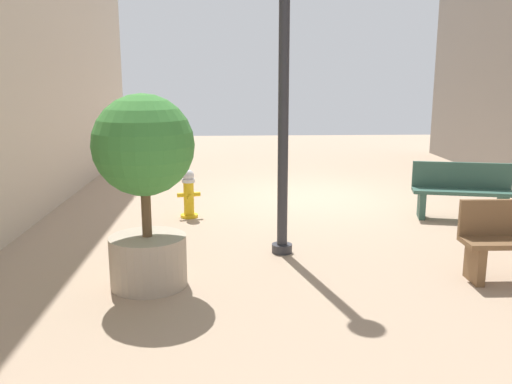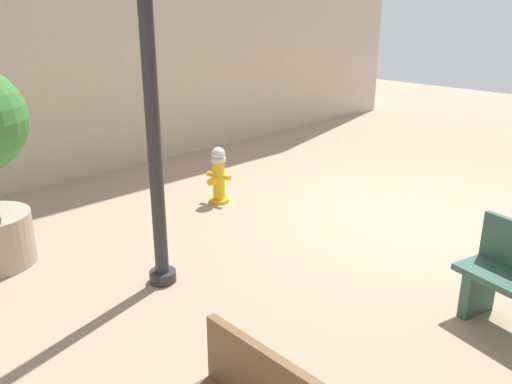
{
  "view_description": "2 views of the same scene",
  "coord_description": "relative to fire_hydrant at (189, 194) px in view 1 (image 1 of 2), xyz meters",
  "views": [
    {
      "loc": [
        1.58,
        10.53,
        2.38
      ],
      "look_at": [
        1.17,
        2.19,
        0.59
      ],
      "focal_mm": 38.01,
      "sensor_mm": 36.0,
      "label": 1
    },
    {
      "loc": [
        -3.41,
        6.22,
        2.78
      ],
      "look_at": [
        0.72,
        2.2,
        0.74
      ],
      "focal_mm": 37.63,
      "sensor_mm": 36.0,
      "label": 2
    }
  ],
  "objects": [
    {
      "name": "street_lamp",
      "position": [
        -1.41,
        1.99,
        2.38
      ],
      "size": [
        0.36,
        0.36,
        4.56
      ],
      "color": "#2D2D33",
      "rests_on": "ground_plane"
    },
    {
      "name": "fire_hydrant",
      "position": [
        0.0,
        0.0,
        0.0
      ],
      "size": [
        0.41,
        0.37,
        0.83
      ],
      "color": "gold",
      "rests_on": "ground_plane"
    },
    {
      "name": "bench_near",
      "position": [
        -4.64,
        0.3,
        0.08
      ],
      "size": [
        1.69,
        0.8,
        0.95
      ],
      "color": "#33594C",
      "rests_on": "ground_plane"
    },
    {
      "name": "ground_plane",
      "position": [
        -2.28,
        -1.43,
        -0.41
      ],
      "size": [
        23.4,
        23.4,
        0.0
      ],
      "primitive_type": "plane",
      "color": "tan"
    },
    {
      "name": "planter_tree",
      "position": [
        0.24,
        3.1,
        0.9
      ],
      "size": [
        1.13,
        1.13,
        2.2
      ],
      "color": "tan",
      "rests_on": "ground_plane"
    }
  ]
}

